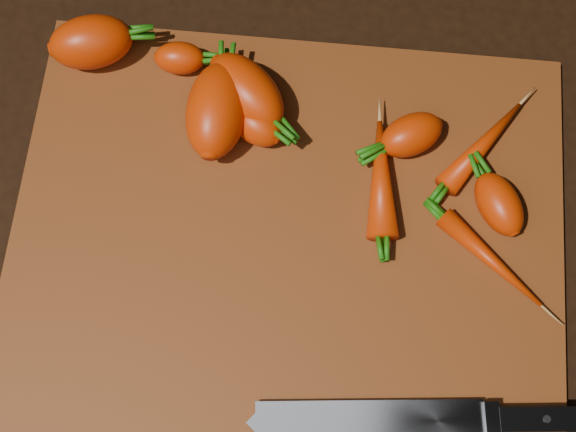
{
  "coord_description": "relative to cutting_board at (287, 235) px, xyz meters",
  "views": [
    {
      "loc": [
        0.02,
        -0.22,
        0.7
      ],
      "look_at": [
        0.0,
        0.01,
        0.03
      ],
      "focal_mm": 50.0,
      "sensor_mm": 36.0,
      "label": 1
    }
  ],
  "objects": [
    {
      "name": "carrot_2",
      "position": [
        -0.05,
        0.13,
        0.03
      ],
      "size": [
        0.1,
        0.1,
        0.05
      ],
      "primitive_type": "ellipsoid",
      "rotation": [
        0.0,
        0.0,
        -0.77
      ],
      "color": "#C12900",
      "rests_on": "cutting_board"
    },
    {
      "name": "carrot_1",
      "position": [
        -0.04,
        0.1,
        0.02
      ],
      "size": [
        0.07,
        0.06,
        0.04
      ],
      "primitive_type": "ellipsoid",
      "rotation": [
        0.0,
        0.0,
        2.58
      ],
      "color": "#C12900",
      "rests_on": "cutting_board"
    },
    {
      "name": "carrot_9",
      "position": [
        0.08,
        0.06,
        0.02
      ],
      "size": [
        0.04,
        0.11,
        0.03
      ],
      "primitive_type": "ellipsoid",
      "rotation": [
        0.0,
        0.0,
        1.65
      ],
      "color": "#C12900",
      "rests_on": "cutting_board"
    },
    {
      "name": "cutting_board",
      "position": [
        0.0,
        0.0,
        0.0
      ],
      "size": [
        0.5,
        0.4,
        0.01
      ],
      "primitive_type": "cube",
      "color": "#662F10",
      "rests_on": "ground"
    },
    {
      "name": "ground",
      "position": [
        0.0,
        0.0,
        -0.01
      ],
      "size": [
        2.0,
        2.0,
        0.01
      ],
      "primitive_type": "cube",
      "color": "black"
    },
    {
      "name": "knife",
      "position": [
        0.1,
        -0.16,
        0.01
      ],
      "size": [
        0.31,
        0.06,
        0.02
      ],
      "rotation": [
        0.0,
        0.0,
        0.1
      ],
      "color": "gray",
      "rests_on": "cutting_board"
    },
    {
      "name": "carrot_6",
      "position": [
        0.19,
        0.04,
        0.02
      ],
      "size": [
        0.06,
        0.07,
        0.04
      ],
      "primitive_type": "ellipsoid",
      "rotation": [
        0.0,
        0.0,
        2.06
      ],
      "color": "#C12900",
      "rests_on": "cutting_board"
    },
    {
      "name": "carrot_3",
      "position": [
        -0.07,
        0.1,
        0.03
      ],
      "size": [
        0.06,
        0.1,
        0.06
      ],
      "primitive_type": "ellipsoid",
      "rotation": [
        0.0,
        0.0,
        1.53
      ],
      "color": "#C12900",
      "rests_on": "cutting_board"
    },
    {
      "name": "carrot_4",
      "position": [
        0.11,
        0.1,
        0.03
      ],
      "size": [
        0.07,
        0.06,
        0.04
      ],
      "primitive_type": "ellipsoid",
      "rotation": [
        0.0,
        0.0,
        3.68
      ],
      "color": "#C12900",
      "rests_on": "cutting_board"
    },
    {
      "name": "carrot_0",
      "position": [
        -0.2,
        0.16,
        0.03
      ],
      "size": [
        0.09,
        0.07,
        0.05
      ],
      "primitive_type": "ellipsoid",
      "rotation": [
        0.0,
        0.0,
        0.31
      ],
      "color": "#C12900",
      "rests_on": "cutting_board"
    },
    {
      "name": "carrot_5",
      "position": [
        -0.12,
        0.16,
        0.02
      ],
      "size": [
        0.05,
        0.03,
        0.03
      ],
      "primitive_type": "ellipsoid",
      "rotation": [
        0.0,
        0.0,
        0.06
      ],
      "color": "#C12900",
      "rests_on": "cutting_board"
    },
    {
      "name": "carrot_7",
      "position": [
        0.17,
        0.1,
        0.02
      ],
      "size": [
        0.09,
        0.1,
        0.02
      ],
      "primitive_type": "ellipsoid",
      "rotation": [
        0.0,
        0.0,
        0.93
      ],
      "color": "#C12900",
      "rests_on": "cutting_board"
    },
    {
      "name": "carrot_8",
      "position": [
        0.18,
        -0.01,
        0.02
      ],
      "size": [
        0.1,
        0.09,
        0.02
      ],
      "primitive_type": "ellipsoid",
      "rotation": [
        0.0,
        0.0,
        -0.7
      ],
      "color": "#C12900",
      "rests_on": "cutting_board"
    }
  ]
}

